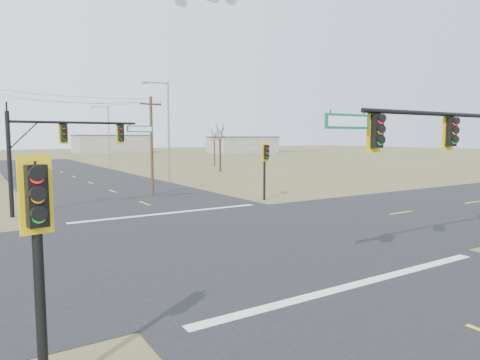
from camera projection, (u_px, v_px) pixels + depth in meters
name	position (u px, v px, depth m)	size (l,w,h in m)	color
ground	(234.00, 238.00, 19.83)	(320.00, 320.00, 0.00)	brown
road_ew	(234.00, 238.00, 19.83)	(160.00, 14.00, 0.02)	black
road_ns	(234.00, 237.00, 19.83)	(14.00, 160.00, 0.02)	black
stop_bar_near	(358.00, 284.00, 13.52)	(12.00, 0.40, 0.01)	silver
stop_bar_far	(170.00, 213.00, 26.14)	(12.00, 0.40, 0.01)	silver
mast_arm_near	(449.00, 143.00, 15.50)	(10.32, 0.48, 6.07)	black
mast_arm_far	(69.00, 140.00, 26.19)	(8.82, 0.50, 6.14)	black
pedestal_signal_ne	(266.00, 158.00, 31.34)	(0.62, 0.54, 4.26)	black
pedestal_signal_sw	(37.00, 223.00, 7.25)	(0.61, 0.53, 4.38)	black
utility_pole_near	(152.00, 144.00, 33.58)	(1.89, 0.51, 7.80)	#47301E
streetlight_a	(167.00, 126.00, 43.80)	(2.86, 0.28, 10.28)	gray
streetlight_b	(107.00, 133.00, 65.21)	(2.61, 0.28, 9.37)	gray
bare_tree_c	(220.00, 131.00, 57.02)	(3.84, 3.84, 6.95)	black
bare_tree_d	(214.00, 135.00, 67.16)	(2.46, 2.46, 6.22)	black
warehouse_mid	(111.00, 144.00, 125.38)	(20.00, 12.00, 5.00)	#A09C8D
warehouse_right	(243.00, 145.00, 120.33)	(18.00, 10.00, 4.50)	#A09C8D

